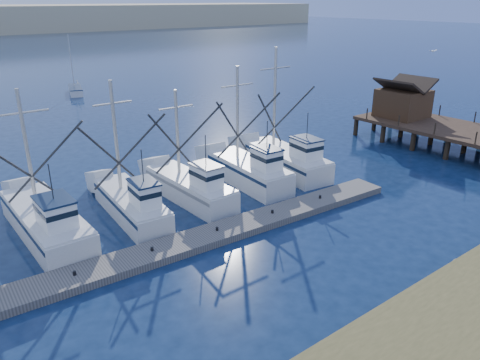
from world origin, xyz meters
The scene contains 6 objects.
ground centered at (0.00, 0.00, 0.00)m, with size 500.00×500.00×0.00m, color #0D1C39.
floating_dock centered at (-7.61, 6.07, 0.21)m, with size 31.73×2.12×0.42m, color slate.
timber_pier centered at (21.50, 8.46, 2.57)m, with size 7.00×20.00×8.00m.
trawler_fleet centered at (-7.00, 11.29, 0.99)m, with size 30.81×9.28×9.34m.
sailboat_near centered at (4.20, 53.40, 0.50)m, with size 3.29×6.31×8.10m.
flying_gull centered at (16.82, 6.92, 8.86)m, with size 0.98×0.18×0.18m.
Camera 1 is at (-18.06, -13.54, 12.68)m, focal length 35.00 mm.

